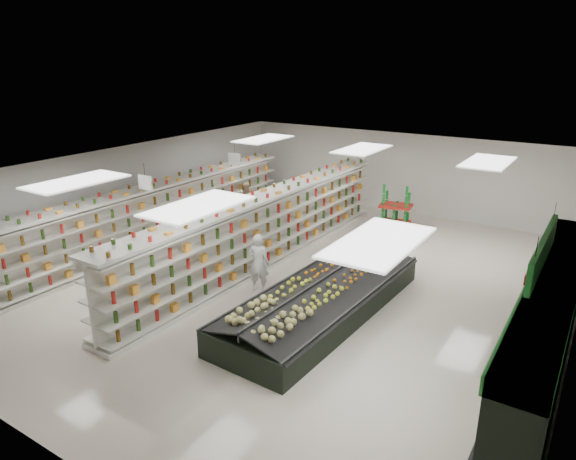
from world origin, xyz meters
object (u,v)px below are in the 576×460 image
Objects in this scene: soda_endcap at (396,207)px; shopper_background at (247,204)px; gondola_center at (266,231)px; gondola_left at (164,215)px; produce_island at (323,297)px; shopper_main at (259,263)px.

soda_endcap is 0.89× the size of shopper_background.
soda_endcap is (2.04, 5.52, -0.28)m from gondola_center.
gondola_left is 1.83× the size of produce_island.
gondola_left reaches higher than soda_endcap.
shopper_main is at bearing -130.72° from shopper_background.
produce_island is 3.98× the size of shopper_main.
gondola_left is 3.99m from gondola_center.
gondola_left is 8.10× the size of soda_endcap.
produce_island is 7.61m from soda_endcap.
gondola_left is 7.30× the size of shopper_main.
gondola_center is 2.09m from shopper_main.
produce_island is at bearing -31.90° from gondola_center.
shopper_main is at bearing -59.74° from gondola_center.
gondola_left is 5.19m from shopper_main.
produce_island is 4.42× the size of soda_endcap.
shopper_main is (4.99, -1.43, -0.13)m from gondola_left.
produce_island is at bearing 162.10° from shopper_main.
soda_endcap is at bearing -49.14° from shopper_background.
gondola_center reaches higher than gondola_left.
gondola_left is 0.96× the size of gondola_center.
shopper_background is at bearing -148.43° from soda_endcap.
gondola_left is 8.44m from soda_endcap.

